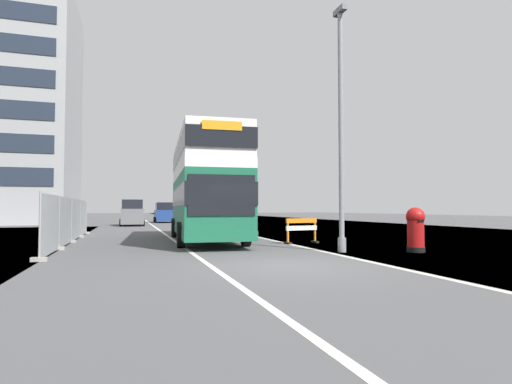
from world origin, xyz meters
TOP-DOWN VIEW (x-y plane):
  - ground at (0.58, 0.11)m, footprint 140.00×280.00m
  - double_decker_bus at (-0.66, 9.15)m, footprint 3.32×10.73m
  - lamppost_foreground at (3.03, 2.72)m, footprint 0.29×0.70m
  - red_pillar_postbox at (5.49, 1.96)m, footprint 0.64×0.64m
  - roadworks_barrier at (3.11, 6.45)m, footprint 1.61×0.71m
  - construction_site_fence at (-6.54, 9.77)m, footprint 0.44×13.80m
  - car_oncoming_near at (-3.81, 28.37)m, footprint 2.09×4.53m
  - car_receding_mid at (-0.40, 36.08)m, footprint 2.07×4.30m
  - bare_tree_far_verge_mid at (-15.62, 44.50)m, footprint 2.52×2.36m

SIDE VIEW (x-z plane):
  - ground at x=0.58m, z-range -0.10..0.00m
  - roadworks_barrier at x=3.11m, z-range 0.13..1.22m
  - red_pillar_postbox at x=5.49m, z-range 0.07..1.63m
  - construction_site_fence at x=-6.54m, z-range -0.05..1.98m
  - car_receding_mid at x=-0.40m, z-range -0.08..2.11m
  - car_oncoming_near at x=-3.81m, z-range -0.08..2.23m
  - bare_tree_far_verge_mid at x=-15.62m, z-range -0.22..3.96m
  - double_decker_bus at x=-0.66m, z-range 0.15..4.91m
  - lamppost_foreground at x=3.03m, z-range -0.24..8.44m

